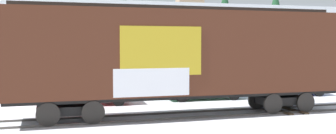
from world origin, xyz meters
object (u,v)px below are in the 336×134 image
parked_car_red (87,89)px  parked_car_blue (289,82)px  freight_car (184,54)px  parked_car_green (202,83)px  flagpole (21,17)px

parked_car_red → parked_car_blue: bearing=2.1°
freight_car → parked_car_green: 5.95m
parked_car_red → parked_car_blue: (12.29, 0.45, -0.02)m
parked_car_green → parked_car_red: bearing=-177.2°
flagpole → parked_car_green: flagpole is taller
parked_car_green → parked_car_blue: 5.79m
freight_car → parked_car_red: 6.18m
freight_car → parked_car_red: size_ratio=3.34×
flagpole → parked_car_red: flagpole is taller
flagpole → parked_car_red: 8.39m
flagpole → parked_car_blue: bearing=-20.9°
flagpole → parked_car_red: (3.51, -6.48, -4.01)m
freight_car → parked_car_blue: 10.16m
parked_car_red → parked_car_green: bearing=2.8°
flagpole → parked_car_red: bearing=-61.5°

